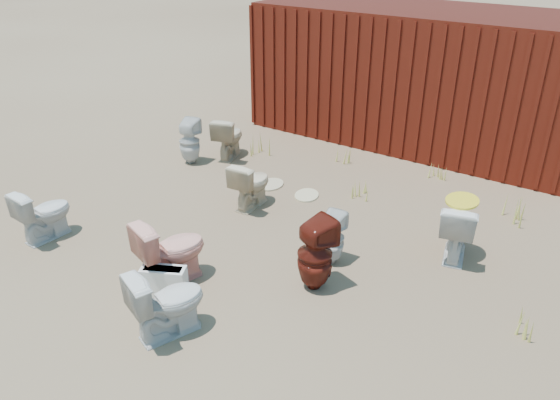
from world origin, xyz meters
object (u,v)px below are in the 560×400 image
Objects in this scene: toilet_back_beige_left at (229,137)px; toilet_front_pink at (171,250)px; toilet_front_c at (167,302)px; toilet_front_maroon at (315,255)px; loose_tank at (164,281)px; toilet_front_a at (44,213)px; shipping_container at (420,76)px; toilet_back_yellowlid at (457,229)px; toilet_back_beige_right at (251,184)px; toilet_back_a at (190,142)px; toilet_back_e at (332,238)px.

toilet_front_pink is at bearing 101.34° from toilet_back_beige_left.
toilet_front_maroon reaches higher than toilet_front_c.
toilet_front_maroon is 1.75× the size of loose_tank.
toilet_front_pink reaches higher than toilet_front_c.
shipping_container is at bearing -108.96° from toilet_front_a.
shipping_container is 4.35m from toilet_back_yellowlid.
toilet_back_beige_right is 2.93m from toilet_back_yellowlid.
toilet_back_yellowlid is (4.76, -0.32, -0.01)m from toilet_back_a.
toilet_front_a is 2.20m from loose_tank.
toilet_back_beige_left is (0.22, 3.53, 0.01)m from toilet_front_a.
toilet_front_pink reaches higher than loose_tank.
shipping_container is at bearing -105.58° from toilet_back_beige_right.
toilet_back_a is at bearing -25.14° from toilet_back_e.
toilet_front_a is at bearing 68.34° from toilet_back_beige_left.
toilet_back_beige_left is 4.47m from toilet_back_yellowlid.
toilet_back_beige_right is 2.33m from loose_tank.
toilet_front_maroon is at bearing 41.02° from toilet_back_yellowlid.
toilet_back_yellowlid is at bearing 159.92° from toilet_back_a.
toilet_back_yellowlid reaches higher than toilet_front_a.
toilet_front_maroon is 1.17× the size of toilet_back_beige_left.
toilet_back_beige_right is 1.43× the size of loose_tank.
toilet_back_yellowlid is (2.52, 2.38, -0.03)m from toilet_front_pink.
toilet_back_a is at bearing -84.04° from toilet_front_a.
toilet_back_yellowlid is at bearing -147.51° from toilet_front_a.
toilet_front_pink is 1.07× the size of toilet_front_c.
toilet_front_maroon is (0.80, 1.50, 0.05)m from toilet_front_c.
shipping_container reaches higher than toilet_back_e.
toilet_back_yellowlid is at bearing -106.04° from toilet_front_maroon.
toilet_back_beige_left is 1.05× the size of toilet_back_beige_right.
toilet_back_a is at bearing -33.42° from toilet_front_pink.
toilet_front_pink is 1.64m from toilet_front_maroon.
toilet_front_a is 0.88× the size of toilet_front_pink.
toilet_front_pink is at bearing -170.50° from toilet_front_a.
toilet_back_beige_left is at bearing -43.64° from toilet_front_pink.
toilet_back_a is 1.09× the size of toilet_back_beige_right.
loose_tank is at bearing -19.87° from toilet_front_c.
toilet_back_beige_left is 4.06m from loose_tank.
loose_tank is (2.19, -0.02, -0.19)m from toilet_front_a.
toilet_front_a is at bearing -111.76° from shipping_container.
toilet_front_maroon is at bearing 12.65° from loose_tank.
loose_tank is at bearing 33.79° from toilet_back_yellowlid.
shipping_container is 8.05× the size of toilet_back_beige_left.
loose_tank is (-1.31, -1.08, -0.26)m from toilet_front_maroon.
toilet_front_a is 2.09m from toilet_front_pink.
toilet_back_beige_left is (-2.47, 3.97, -0.01)m from toilet_front_c.
toilet_front_c is at bearing -88.69° from shipping_container.
toilet_back_beige_left is 0.98× the size of toilet_back_yellowlid.
toilet_back_beige_left is 1.49× the size of loose_tank.
shipping_container is 6.85× the size of toilet_front_maroon.
shipping_container is 12.00× the size of loose_tank.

